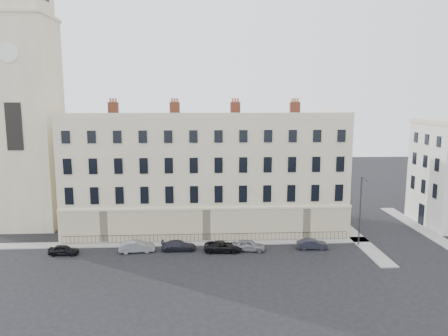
{
  "coord_description": "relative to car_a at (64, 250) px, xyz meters",
  "views": [
    {
      "loc": [
        -6.74,
        -46.2,
        17.69
      ],
      "look_at": [
        -3.61,
        10.0,
        8.48
      ],
      "focal_mm": 35.0,
      "sensor_mm": 36.0,
      "label": 1
    }
  ],
  "objects": [
    {
      "name": "car_b",
      "position": [
        8.14,
        0.46,
        0.1
      ],
      "size": [
        4.17,
        1.81,
        1.34
      ],
      "primitive_type": "imported",
      "rotation": [
        0.0,
        0.0,
        1.67
      ],
      "color": "gray",
      "rests_on": "ground"
    },
    {
      "name": "pavement_terrace",
      "position": [
        12.24,
        3.08,
        -0.51
      ],
      "size": [
        48.0,
        2.0,
        0.12
      ],
      "primitive_type": "cube",
      "color": "gray",
      "rests_on": "ground"
    },
    {
      "name": "car_f",
      "position": [
        28.59,
        0.33,
        0.02
      ],
      "size": [
        3.62,
        1.38,
        1.18
      ],
      "primitive_type": "imported",
      "rotation": [
        0.0,
        0.0,
        1.53
      ],
      "color": "#22232E",
      "rests_on": "ground"
    },
    {
      "name": "car_a",
      "position": [
        0.0,
        0.0,
        0.0
      ],
      "size": [
        3.39,
        1.49,
        1.14
      ],
      "primitive_type": "imported",
      "rotation": [
        0.0,
        0.0,
        1.53
      ],
      "color": "black",
      "rests_on": "ground"
    },
    {
      "name": "terrace",
      "position": [
        16.28,
        10.05,
        6.93
      ],
      "size": [
        36.22,
        12.22,
        17.0
      ],
      "color": "beige",
      "rests_on": "ground"
    },
    {
      "name": "car_c",
      "position": [
        12.95,
        0.7,
        0.02
      ],
      "size": [
        4.07,
        1.69,
        1.18
      ],
      "primitive_type": "imported",
      "rotation": [
        0.0,
        0.0,
        1.58
      ],
      "color": "black",
      "rests_on": "ground"
    },
    {
      "name": "streetlamp",
      "position": [
        34.47,
        1.1,
        4.11
      ],
      "size": [
        0.25,
        1.83,
        8.44
      ],
      "rotation": [
        0.0,
        0.0,
        -0.04
      ],
      "color": "#2E2E33",
      "rests_on": "ground"
    },
    {
      "name": "church_tower",
      "position": [
        -7.76,
        12.08,
        18.09
      ],
      "size": [
        8.0,
        8.13,
        44.0
      ],
      "color": "beige",
      "rests_on": "ground"
    },
    {
      "name": "car_e",
      "position": [
        21.07,
        0.14,
        0.08
      ],
      "size": [
        4.02,
        2.16,
        1.3
      ],
      "primitive_type": "imported",
      "rotation": [
        0.0,
        0.0,
        1.4
      ],
      "color": "gray",
      "rests_on": "ground"
    },
    {
      "name": "pavement_east_return",
      "position": [
        35.24,
        6.08,
        -0.51
      ],
      "size": [
        2.0,
        24.0,
        0.12
      ],
      "primitive_type": "cube",
      "color": "gray",
      "rests_on": "ground"
    },
    {
      "name": "railings",
      "position": [
        16.24,
        3.48,
        -0.02
      ],
      "size": [
        35.0,
        0.04,
        0.96
      ],
      "color": "black",
      "rests_on": "ground"
    },
    {
      "name": "car_d",
      "position": [
        18.09,
        0.05,
        0.04
      ],
      "size": [
        4.5,
        2.29,
        1.22
      ],
      "primitive_type": "imported",
      "rotation": [
        0.0,
        0.0,
        1.51
      ],
      "color": "black",
      "rests_on": "ground"
    },
    {
      "name": "ground",
      "position": [
        22.24,
        -1.92,
        -0.57
      ],
      "size": [
        160.0,
        160.0,
        0.0
      ],
      "primitive_type": "plane",
      "color": "black",
      "rests_on": "ground"
    },
    {
      "name": "pavement_adjacent",
      "position": [
        45.24,
        8.08,
        -0.51
      ],
      "size": [
        2.0,
        20.0,
        0.12
      ],
      "primitive_type": "cube",
      "color": "gray",
      "rests_on": "ground"
    }
  ]
}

